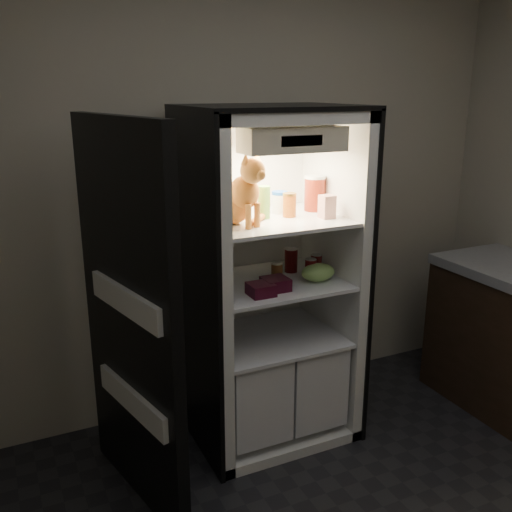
{
  "coord_description": "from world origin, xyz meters",
  "views": [
    {
      "loc": [
        -1.35,
        -1.32,
        1.96
      ],
      "look_at": [
        -0.1,
        1.32,
        1.09
      ],
      "focal_mm": 40.0,
      "sensor_mm": 36.0,
      "label": 1
    }
  ],
  "objects_px": {
    "soda_can_a": "(291,260)",
    "berry_box_left": "(261,289)",
    "refrigerator": "(267,302)",
    "grape_bag": "(318,272)",
    "berry_box_right": "(275,284)",
    "cream_carton": "(327,207)",
    "tabby_cat": "(239,197)",
    "parmesan_shaker": "(264,202)",
    "condiment_jar": "(277,270)",
    "mayo_tub": "(279,202)",
    "pepper_jar": "(315,193)",
    "salsa_jar": "(289,205)",
    "soda_can_b": "(316,264)",
    "soda_can_c": "(311,269)"
  },
  "relations": [
    {
      "from": "parmesan_shaker",
      "to": "mayo_tub",
      "type": "bearing_deg",
      "value": 31.36
    },
    {
      "from": "mayo_tub",
      "to": "condiment_jar",
      "type": "xyz_separation_m",
      "value": [
        -0.05,
        -0.07,
        -0.37
      ]
    },
    {
      "from": "salsa_jar",
      "to": "berry_box_left",
      "type": "height_order",
      "value": "salsa_jar"
    },
    {
      "from": "refrigerator",
      "to": "soda_can_b",
      "type": "bearing_deg",
      "value": -15.06
    },
    {
      "from": "parmesan_shaker",
      "to": "cream_carton",
      "type": "bearing_deg",
      "value": -24.38
    },
    {
      "from": "grape_bag",
      "to": "pepper_jar",
      "type": "bearing_deg",
      "value": 67.61
    },
    {
      "from": "refrigerator",
      "to": "condiment_jar",
      "type": "xyz_separation_m",
      "value": [
        0.05,
        -0.03,
        0.19
      ]
    },
    {
      "from": "refrigerator",
      "to": "berry_box_right",
      "type": "xyz_separation_m",
      "value": [
        -0.05,
        -0.21,
        0.18
      ]
    },
    {
      "from": "mayo_tub",
      "to": "berry_box_left",
      "type": "relative_size",
      "value": 0.96
    },
    {
      "from": "soda_can_b",
      "to": "grape_bag",
      "type": "relative_size",
      "value": 0.6
    },
    {
      "from": "parmesan_shaker",
      "to": "tabby_cat",
      "type": "bearing_deg",
      "value": -158.29
    },
    {
      "from": "tabby_cat",
      "to": "soda_can_c",
      "type": "xyz_separation_m",
      "value": [
        0.42,
        -0.01,
        -0.43
      ]
    },
    {
      "from": "refrigerator",
      "to": "berry_box_right",
      "type": "bearing_deg",
      "value": -104.04
    },
    {
      "from": "parmesan_shaker",
      "to": "berry_box_right",
      "type": "height_order",
      "value": "parmesan_shaker"
    },
    {
      "from": "parmesan_shaker",
      "to": "grape_bag",
      "type": "xyz_separation_m",
      "value": [
        0.27,
        -0.13,
        -0.39
      ]
    },
    {
      "from": "tabby_cat",
      "to": "mayo_tub",
      "type": "relative_size",
      "value": 3.1
    },
    {
      "from": "cream_carton",
      "to": "berry_box_left",
      "type": "relative_size",
      "value": 0.98
    },
    {
      "from": "pepper_jar",
      "to": "soda_can_b",
      "type": "relative_size",
      "value": 1.69
    },
    {
      "from": "tabby_cat",
      "to": "condiment_jar",
      "type": "distance_m",
      "value": 0.53
    },
    {
      "from": "tabby_cat",
      "to": "grape_bag",
      "type": "relative_size",
      "value": 1.94
    },
    {
      "from": "tabby_cat",
      "to": "soda_can_c",
      "type": "distance_m",
      "value": 0.61
    },
    {
      "from": "mayo_tub",
      "to": "pepper_jar",
      "type": "distance_m",
      "value": 0.21
    },
    {
      "from": "tabby_cat",
      "to": "soda_can_b",
      "type": "xyz_separation_m",
      "value": [
        0.5,
        0.04,
        -0.43
      ]
    },
    {
      "from": "mayo_tub",
      "to": "salsa_jar",
      "type": "relative_size",
      "value": 0.94
    },
    {
      "from": "salsa_jar",
      "to": "berry_box_right",
      "type": "relative_size",
      "value": 0.99
    },
    {
      "from": "cream_carton",
      "to": "tabby_cat",
      "type": "bearing_deg",
      "value": 172.02
    },
    {
      "from": "parmesan_shaker",
      "to": "berry_box_left",
      "type": "distance_m",
      "value": 0.47
    },
    {
      "from": "soda_can_a",
      "to": "condiment_jar",
      "type": "distance_m",
      "value": 0.14
    },
    {
      "from": "soda_can_c",
      "to": "berry_box_left",
      "type": "bearing_deg",
      "value": -162.16
    },
    {
      "from": "cream_carton",
      "to": "berry_box_left",
      "type": "bearing_deg",
      "value": -171.48
    },
    {
      "from": "parmesan_shaker",
      "to": "salsa_jar",
      "type": "distance_m",
      "value": 0.14
    },
    {
      "from": "soda_can_a",
      "to": "soda_can_b",
      "type": "xyz_separation_m",
      "value": [
        0.11,
        -0.1,
        -0.01
      ]
    },
    {
      "from": "tabby_cat",
      "to": "soda_can_a",
      "type": "distance_m",
      "value": 0.59
    },
    {
      "from": "soda_can_a",
      "to": "berry_box_left",
      "type": "xyz_separation_m",
      "value": [
        -0.33,
        -0.28,
        -0.04
      ]
    },
    {
      "from": "tabby_cat",
      "to": "pepper_jar",
      "type": "distance_m",
      "value": 0.54
    },
    {
      "from": "soda_can_a",
      "to": "soda_can_b",
      "type": "relative_size",
      "value": 1.19
    },
    {
      "from": "tabby_cat",
      "to": "grape_bag",
      "type": "height_order",
      "value": "tabby_cat"
    },
    {
      "from": "tabby_cat",
      "to": "soda_can_a",
      "type": "relative_size",
      "value": 2.72
    },
    {
      "from": "salsa_jar",
      "to": "pepper_jar",
      "type": "xyz_separation_m",
      "value": [
        0.2,
        0.08,
        0.03
      ]
    },
    {
      "from": "salsa_jar",
      "to": "berry_box_right",
      "type": "distance_m",
      "value": 0.43
    },
    {
      "from": "grape_bag",
      "to": "berry_box_right",
      "type": "distance_m",
      "value": 0.28
    },
    {
      "from": "mayo_tub",
      "to": "soda_can_b",
      "type": "bearing_deg",
      "value": -31.13
    },
    {
      "from": "mayo_tub",
      "to": "cream_carton",
      "type": "bearing_deg",
      "value": -52.66
    },
    {
      "from": "soda_can_c",
      "to": "mayo_tub",
      "type": "bearing_deg",
      "value": 123.28
    },
    {
      "from": "refrigerator",
      "to": "parmesan_shaker",
      "type": "bearing_deg",
      "value": -131.6
    },
    {
      "from": "parmesan_shaker",
      "to": "condiment_jar",
      "type": "relative_size",
      "value": 1.95
    },
    {
      "from": "refrigerator",
      "to": "grape_bag",
      "type": "bearing_deg",
      "value": -38.23
    },
    {
      "from": "salsa_jar",
      "to": "berry_box_right",
      "type": "xyz_separation_m",
      "value": [
        -0.15,
        -0.14,
        -0.38
      ]
    },
    {
      "from": "tabby_cat",
      "to": "condiment_jar",
      "type": "relative_size",
      "value": 4.25
    },
    {
      "from": "grape_bag",
      "to": "soda_can_a",
      "type": "bearing_deg",
      "value": 105.35
    }
  ]
}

